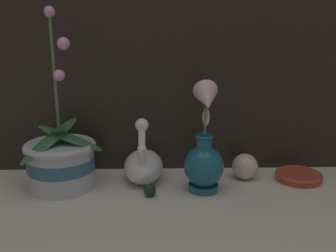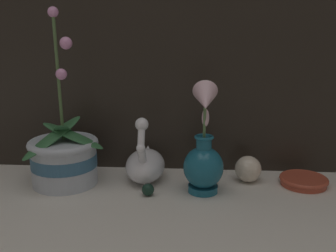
{
  "view_description": "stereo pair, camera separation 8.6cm",
  "coord_description": "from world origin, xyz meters",
  "px_view_note": "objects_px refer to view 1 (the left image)",
  "views": [
    {
      "loc": [
        -0.05,
        -0.81,
        0.42
      ],
      "look_at": [
        -0.03,
        0.14,
        0.17
      ],
      "focal_mm": 42.0,
      "sensor_mm": 36.0,
      "label": 1
    },
    {
      "loc": [
        0.03,
        -0.81,
        0.42
      ],
      "look_at": [
        -0.03,
        0.14,
        0.17
      ],
      "focal_mm": 42.0,
      "sensor_mm": 36.0,
      "label": 2
    }
  ],
  "objects_px": {
    "blue_vase": "(204,155)",
    "orchid_potted_plant": "(61,159)",
    "swan_figurine": "(143,164)",
    "glass_sphere": "(245,166)",
    "amber_dish": "(298,176)"
  },
  "relations": [
    {
      "from": "blue_vase",
      "to": "orchid_potted_plant",
      "type": "bearing_deg",
      "value": 174.33
    },
    {
      "from": "swan_figurine",
      "to": "glass_sphere",
      "type": "bearing_deg",
      "value": 1.78
    },
    {
      "from": "blue_vase",
      "to": "swan_figurine",
      "type": "bearing_deg",
      "value": 155.11
    },
    {
      "from": "orchid_potted_plant",
      "to": "swan_figurine",
      "type": "relative_size",
      "value": 2.41
    },
    {
      "from": "swan_figurine",
      "to": "glass_sphere",
      "type": "relative_size",
      "value": 2.66
    },
    {
      "from": "amber_dish",
      "to": "glass_sphere",
      "type": "bearing_deg",
      "value": 174.3
    },
    {
      "from": "glass_sphere",
      "to": "amber_dish",
      "type": "xyz_separation_m",
      "value": [
        0.15,
        -0.01,
        -0.02
      ]
    },
    {
      "from": "orchid_potted_plant",
      "to": "blue_vase",
      "type": "relative_size",
      "value": 1.59
    },
    {
      "from": "swan_figurine",
      "to": "blue_vase",
      "type": "bearing_deg",
      "value": -24.89
    },
    {
      "from": "blue_vase",
      "to": "amber_dish",
      "type": "xyz_separation_m",
      "value": [
        0.27,
        0.07,
        -0.08
      ]
    },
    {
      "from": "glass_sphere",
      "to": "swan_figurine",
      "type": "bearing_deg",
      "value": -178.22
    },
    {
      "from": "orchid_potted_plant",
      "to": "swan_figurine",
      "type": "distance_m",
      "value": 0.22
    },
    {
      "from": "swan_figurine",
      "to": "glass_sphere",
      "type": "xyz_separation_m",
      "value": [
        0.28,
        0.01,
        -0.01
      ]
    },
    {
      "from": "orchid_potted_plant",
      "to": "blue_vase",
      "type": "xyz_separation_m",
      "value": [
        0.37,
        -0.04,
        0.02
      ]
    },
    {
      "from": "orchid_potted_plant",
      "to": "glass_sphere",
      "type": "relative_size",
      "value": 6.4
    }
  ]
}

